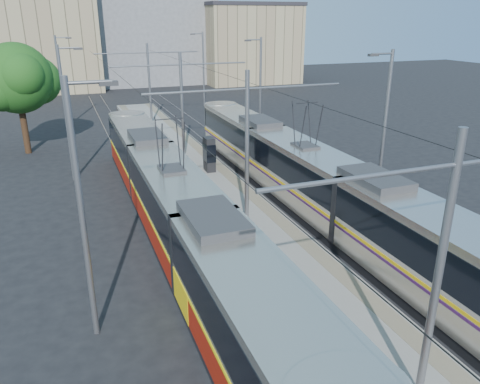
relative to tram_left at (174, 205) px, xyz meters
name	(u,v)px	position (x,y,z in m)	size (l,w,h in m)	color
ground	(334,317)	(3.60, -7.63, -1.71)	(160.00, 160.00, 0.00)	black
platform	(196,169)	(3.60, 9.37, -1.56)	(4.00, 50.00, 0.30)	gray
tactile_strip_left	(174,169)	(2.15, 9.37, -1.40)	(0.70, 50.00, 0.01)	gray
tactile_strip_right	(217,164)	(5.05, 9.37, -1.40)	(0.70, 50.00, 0.01)	gray
rails	(196,171)	(3.60, 9.37, -1.69)	(8.71, 70.00, 0.03)	gray
tram_left	(174,205)	(0.00, 0.00, 0.00)	(2.43, 29.01, 5.50)	black
tram_right	(304,173)	(7.20, 1.45, 0.15)	(2.43, 28.98, 5.50)	black
catenary	(207,110)	(3.60, 6.52, 2.82)	(9.20, 70.00, 7.00)	slate
street_lamps	(178,98)	(3.60, 13.37, 2.47)	(15.18, 38.22, 8.00)	slate
shelter	(209,154)	(4.20, 8.27, -0.28)	(0.62, 0.98, 2.15)	black
tree	(22,79)	(-6.48, 18.26, 3.62)	(5.42, 5.01, 7.88)	#382314
building_left	(33,31)	(-6.40, 52.37, 5.99)	(16.32, 12.24, 15.37)	tan
building_centre	(148,23)	(9.60, 56.37, 6.93)	(18.36, 14.28, 17.27)	gray
building_right	(248,43)	(23.60, 50.37, 4.07)	(14.28, 10.20, 11.53)	tan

